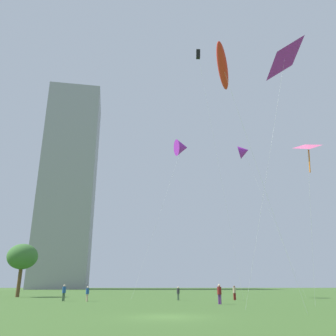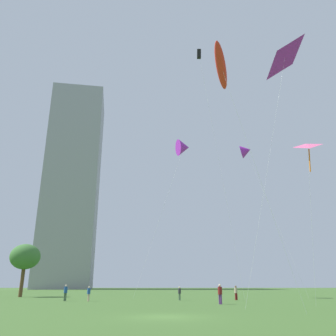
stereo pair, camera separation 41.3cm
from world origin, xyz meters
The scene contains 14 objects.
ground centered at (0.00, 0.00, 0.00)m, with size 280.00×280.00×0.00m, color #3D6028.
person_standing_0 centered at (1.54, 21.03, 0.89)m, with size 0.34×0.34×1.55m.
person_standing_1 centered at (-8.77, 18.61, 0.92)m, with size 0.36×0.36×1.60m.
person_standing_2 centered at (5.22, 12.96, 1.06)m, with size 0.41×0.41×1.84m.
person_standing_3 centered at (-11.62, 19.39, 1.03)m, with size 0.40×0.40×1.78m.
person_standing_5 centered at (8.40, 21.65, 0.95)m, with size 0.37×0.37×1.65m.
kite_flying_0 centered at (2.69, 29.11, 22.84)m, with size 8.53×5.57×24.29m.
kite_flying_1 centered at (11.75, 6.30, 23.13)m, with size 7.54×3.86×24.30m.
kite_flying_2 centered at (12.47, 5.56, 13.35)m, with size 2.67×4.79×14.18m.
kite_flying_3 centered at (4.06, -0.91, 17.06)m, with size 6.09×4.75×18.31m.
kite_flying_4 centered at (13.90, 33.63, 24.04)m, with size 6.98×7.36×25.36m.
kite_flying_5 centered at (4.47, 17.22, 31.71)m, with size 4.76×2.23×32.58m.
park_tree_0 centered at (-21.68, 31.40, 5.72)m, with size 4.46×4.46×7.67m.
distant_highrise_0 centered at (-37.27, 106.73, 38.44)m, with size 19.36×23.11×76.89m, color #939399.
Camera 1 is at (-0.25, -22.23, 1.92)m, focal length 36.44 mm.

